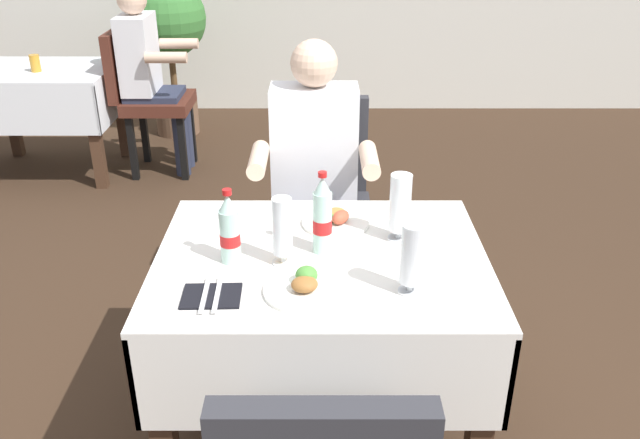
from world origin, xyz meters
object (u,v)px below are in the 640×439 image
(chair_far_diner_seat, at_px, (320,198))
(beer_glass_right, at_px, (411,259))
(seated_diner_far, at_px, (313,175))
(background_dining_table, at_px, (44,97))
(cola_bottle_primary, at_px, (228,231))
(background_chair_right, at_px, (143,94))
(beer_glass_middle, at_px, (281,231))
(beer_glass_left, at_px, (398,208))
(main_dining_table, at_px, (320,300))
(plate_far_diner, at_px, (335,220))
(cola_bottle_secondary, at_px, (321,217))
(background_patron, at_px, (147,71))
(potted_plant_corner, at_px, (168,34))
(background_table_tumbler, at_px, (33,63))
(plate_near_camera, at_px, (305,286))
(napkin_cutlery_set, at_px, (210,296))

(chair_far_diner_seat, xyz_separation_m, beer_glass_right, (0.26, -1.03, 0.28))
(seated_diner_far, relative_size, background_dining_table, 1.36)
(cola_bottle_primary, bearing_deg, background_chair_right, 109.56)
(chair_far_diner_seat, bearing_deg, beer_glass_middle, -97.96)
(beer_glass_left, height_order, beer_glass_right, beer_glass_left)
(main_dining_table, distance_m, cola_bottle_primary, 0.40)
(plate_far_diner, relative_size, beer_glass_middle, 1.07)
(cola_bottle_secondary, xyz_separation_m, background_patron, (-1.15, 2.49, -0.13))
(beer_glass_middle, distance_m, potted_plant_corner, 3.55)
(main_dining_table, bearing_deg, potted_plant_corner, 109.26)
(background_chair_right, bearing_deg, seated_diner_far, -57.26)
(cola_bottle_primary, xyz_separation_m, background_table_tumbler, (-1.57, 2.48, -0.05))
(beer_glass_left, bearing_deg, background_dining_table, 131.48)
(beer_glass_left, xyz_separation_m, cola_bottle_secondary, (-0.26, -0.08, 0.01))
(seated_diner_far, height_order, plate_far_diner, seated_diner_far)
(seated_diner_far, xyz_separation_m, plate_far_diner, (0.08, -0.48, 0.03))
(plate_far_diner, distance_m, background_dining_table, 2.99)
(background_dining_table, bearing_deg, cola_bottle_secondary, -53.09)
(beer_glass_right, bearing_deg, beer_glass_middle, 156.00)
(beer_glass_left, height_order, cola_bottle_primary, cola_bottle_primary)
(plate_far_diner, bearing_deg, potted_plant_corner, 111.39)
(plate_far_diner, height_order, beer_glass_left, beer_glass_left)
(beer_glass_right, bearing_deg, beer_glass_left, 89.84)
(beer_glass_middle, bearing_deg, beer_glass_right, -24.00)
(plate_near_camera, xyz_separation_m, beer_glass_middle, (-0.08, 0.16, 0.10))
(chair_far_diner_seat, xyz_separation_m, beer_glass_middle, (-0.12, -0.86, 0.28))
(seated_diner_far, xyz_separation_m, beer_glass_left, (0.29, -0.59, 0.13))
(cola_bottle_primary, height_order, background_dining_table, cola_bottle_primary)
(potted_plant_corner, bearing_deg, beer_glass_left, -66.15)
(seated_diner_far, distance_m, background_table_tumbler, 2.52)
(beer_glass_right, xyz_separation_m, background_chair_right, (-1.45, 2.73, -0.28))
(background_chair_right, relative_size, potted_plant_corner, 0.81)
(background_patron, bearing_deg, beer_glass_middle, -68.26)
(plate_near_camera, relative_size, background_patron, 0.20)
(plate_far_diner, distance_m, background_table_tumbler, 2.92)
(napkin_cutlery_set, bearing_deg, background_dining_table, 119.25)
(beer_glass_left, distance_m, background_table_tumbler, 3.15)
(plate_near_camera, bearing_deg, cola_bottle_secondary, 78.95)
(plate_near_camera, height_order, beer_glass_right, beer_glass_right)
(main_dining_table, height_order, background_table_tumbler, background_table_tumbler)
(plate_far_diner, bearing_deg, background_patron, 117.58)
(plate_far_diner, bearing_deg, background_chair_right, 118.54)
(beer_glass_right, bearing_deg, cola_bottle_primary, 161.47)
(beer_glass_left, relative_size, background_dining_table, 0.25)
(chair_far_diner_seat, height_order, potted_plant_corner, potted_plant_corner)
(cola_bottle_primary, relative_size, background_chair_right, 0.26)
(plate_near_camera, bearing_deg, chair_far_diner_seat, 87.53)
(main_dining_table, distance_m, beer_glass_left, 0.40)
(cola_bottle_primary, bearing_deg, chair_far_diner_seat, 71.42)
(chair_far_diner_seat, relative_size, background_patron, 0.77)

